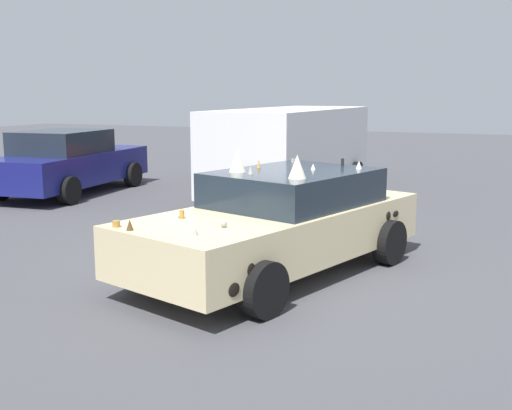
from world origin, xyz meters
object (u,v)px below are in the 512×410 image
object	(u,v)px
art_car_decorated	(281,222)
parked_sedan_far_right	(289,152)
parked_van_row_back_center	(291,148)
parked_sedan_row_back_far	(68,162)

from	to	relation	value
art_car_decorated	parked_sedan_far_right	xyz separation A→B (m)	(8.78, 3.08, 0.02)
parked_van_row_back_center	art_car_decorated	bearing A→B (deg)	20.43
art_car_decorated	parked_van_row_back_center	world-z (taller)	parked_van_row_back_center
art_car_decorated	parked_van_row_back_center	size ratio (longest dim) A/B	0.87
parked_sedan_row_back_far	parked_van_row_back_center	bearing A→B (deg)	-80.70
parked_van_row_back_center	parked_sedan_row_back_far	xyz separation A→B (m)	(-1.29, 5.07, -0.40)
parked_van_row_back_center	parked_sedan_far_right	distance (m)	3.51
parked_van_row_back_center	parked_sedan_row_back_far	distance (m)	5.25
parked_van_row_back_center	parked_sedan_row_back_far	world-z (taller)	parked_van_row_back_center
parked_sedan_far_right	parked_sedan_row_back_far	bearing A→B (deg)	152.02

